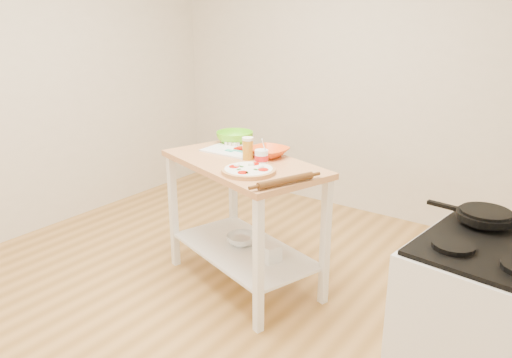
{
  "coord_description": "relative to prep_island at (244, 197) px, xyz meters",
  "views": [
    {
      "loc": [
        1.95,
        -2.03,
        1.82
      ],
      "look_at": [
        0.17,
        0.44,
        0.81
      ],
      "focal_mm": 35.0,
      "sensor_mm": 36.0,
      "label": 1
    }
  ],
  "objects": [
    {
      "name": "room_shell",
      "position": [
        -0.04,
        -0.48,
        0.7
      ],
      "size": [
        4.04,
        4.54,
        2.74
      ],
      "color": "#B68343",
      "rests_on": "ground"
    },
    {
      "name": "prep_island",
      "position": [
        0.0,
        0.0,
        0.0
      ],
      "size": [
        1.28,
        0.94,
        0.9
      ],
      "rotation": [
        0.0,
        0.0,
        -0.31
      ],
      "color": "tan",
      "rests_on": "ground"
    },
    {
      "name": "gas_stove",
      "position": [
        1.65,
        -0.46,
        -0.17
      ],
      "size": [
        0.68,
        0.77,
        1.11
      ],
      "rotation": [
        0.0,
        0.0,
        -0.12
      ],
      "color": "white",
      "rests_on": "ground"
    },
    {
      "name": "skillet",
      "position": [
        1.54,
        -0.28,
        0.33
      ],
      "size": [
        0.39,
        0.24,
        0.03
      ],
      "rotation": [
        0.0,
        0.0,
        -0.11
      ],
      "color": "black",
      "rests_on": "gas_stove"
    },
    {
      "name": "pizza",
      "position": [
        0.18,
        -0.18,
        0.27
      ],
      "size": [
        0.33,
        0.33,
        0.05
      ],
      "rotation": [
        0.0,
        0.0,
        0.01
      ],
      "color": "tan",
      "rests_on": "prep_island"
    },
    {
      "name": "cutting_board",
      "position": [
        -0.2,
        0.17,
        0.26
      ],
      "size": [
        0.41,
        0.31,
        0.04
      ],
      "rotation": [
        0.0,
        0.0,
        0.03
      ],
      "color": "white",
      "rests_on": "prep_island"
    },
    {
      "name": "spatula",
      "position": [
        -0.16,
        0.12,
        0.27
      ],
      "size": [
        0.15,
        0.05,
        0.01
      ],
      "rotation": [
        0.0,
        0.0,
        -0.04
      ],
      "color": "#35B89C",
      "rests_on": "cutting_board"
    },
    {
      "name": "knife",
      "position": [
        -0.28,
        0.29,
        0.27
      ],
      "size": [
        0.27,
        0.03,
        0.01
      ],
      "rotation": [
        0.0,
        0.0,
        -0.05
      ],
      "color": "silver",
      "rests_on": "cutting_board"
    },
    {
      "name": "orange_bowl",
      "position": [
        0.08,
        0.18,
        0.28
      ],
      "size": [
        0.27,
        0.27,
        0.06
      ],
      "primitive_type": "imported",
      "rotation": [
        0.0,
        0.0,
        -0.08
      ],
      "color": "#EF5316",
      "rests_on": "prep_island"
    },
    {
      "name": "green_bowl",
      "position": [
        -0.34,
        0.34,
        0.3
      ],
      "size": [
        0.33,
        0.33,
        0.09
      ],
      "primitive_type": "imported",
      "rotation": [
        0.0,
        0.0,
        -0.24
      ],
      "color": "#63C916",
      "rests_on": "prep_island"
    },
    {
      "name": "beer_pint",
      "position": [
        0.0,
        0.04,
        0.33
      ],
      "size": [
        0.07,
        0.07,
        0.15
      ],
      "color": "#BD811A",
      "rests_on": "prep_island"
    },
    {
      "name": "yogurt_tub",
      "position": [
        0.16,
        -0.02,
        0.31
      ],
      "size": [
        0.09,
        0.09,
        0.18
      ],
      "color": "white",
      "rests_on": "prep_island"
    },
    {
      "name": "rolling_pin",
      "position": [
        0.49,
        -0.25,
        0.27
      ],
      "size": [
        0.18,
        0.36,
        0.04
      ],
      "primitive_type": "cylinder",
      "rotation": [
        1.57,
        0.0,
        -0.37
      ],
      "color": "#583314",
      "rests_on": "prep_island"
    },
    {
      "name": "shelf_glass_bowl",
      "position": [
        -0.06,
        0.05,
        -0.35
      ],
      "size": [
        0.24,
        0.24,
        0.07
      ],
      "primitive_type": "imported",
      "rotation": [
        0.0,
        0.0,
        0.09
      ],
      "color": "silver",
      "rests_on": "prep_island"
    },
    {
      "name": "shelf_bin",
      "position": [
        0.25,
        -0.04,
        -0.33
      ],
      "size": [
        0.14,
        0.14,
        0.11
      ],
      "primitive_type": "cube",
      "rotation": [
        0.0,
        0.0,
        -0.31
      ],
      "color": "white",
      "rests_on": "prep_island"
    }
  ]
}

